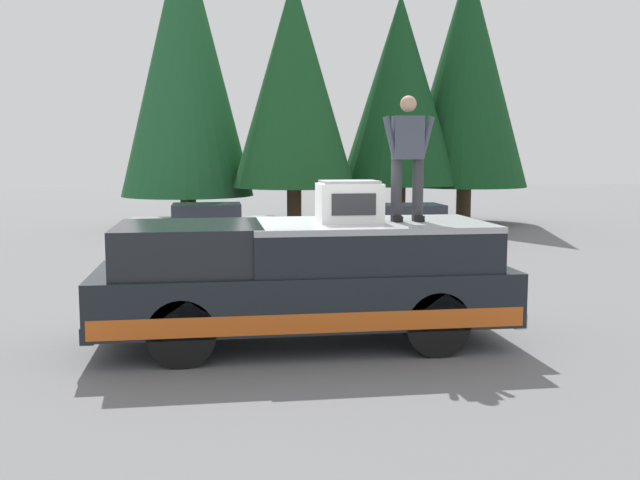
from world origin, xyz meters
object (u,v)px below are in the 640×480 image
object	(u,v)px
parked_car_maroon	(405,225)
parked_car_silver	(204,224)
person_on_truck_bed	(408,155)
compressor_unit	(349,202)
pickup_truck	(304,280)

from	to	relation	value
parked_car_maroon	parked_car_silver	bearing A→B (deg)	79.36
person_on_truck_bed	parked_car_silver	bearing A→B (deg)	14.85
compressor_unit	parked_car_silver	xyz separation A→B (m)	(10.83, 2.07, -1.35)
compressor_unit	person_on_truck_bed	distance (m)	1.01
pickup_truck	parked_car_silver	bearing A→B (deg)	7.66
person_on_truck_bed	parked_car_maroon	size ratio (longest dim) A/B	0.41
pickup_truck	person_on_truck_bed	bearing A→B (deg)	-90.25
parked_car_silver	person_on_truck_bed	bearing A→B (deg)	-165.15
pickup_truck	parked_car_maroon	size ratio (longest dim) A/B	1.35
person_on_truck_bed	parked_car_silver	distance (m)	11.38
pickup_truck	person_on_truck_bed	xyz separation A→B (m)	(-0.01, -1.42, 1.68)
pickup_truck	parked_car_maroon	xyz separation A→B (m)	(9.79, -4.04, -0.29)
pickup_truck	compressor_unit	world-z (taller)	compressor_unit
compressor_unit	parked_car_silver	distance (m)	11.11
parked_car_maroon	compressor_unit	bearing A→B (deg)	160.72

